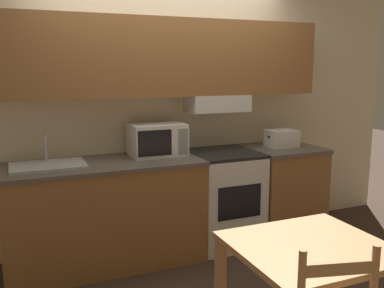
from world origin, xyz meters
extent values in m
plane|color=#3D2D23|center=(0.00, 0.00, 0.00)|extent=(16.00, 16.00, 0.00)
cube|color=beige|center=(0.00, 0.03, 1.27)|extent=(5.41, 0.05, 2.55)
cube|color=#936033|center=(0.00, -0.16, 1.80)|extent=(3.01, 0.32, 0.70)
cube|color=white|center=(0.49, -0.16, 1.37)|extent=(0.59, 0.34, 0.16)
cube|color=#936033|center=(-0.67, -0.34, 0.44)|extent=(1.67, 0.68, 0.88)
cube|color=brown|center=(-0.67, -0.34, 0.90)|extent=(1.69, 0.70, 0.04)
cube|color=#936033|center=(1.16, -0.34, 0.44)|extent=(0.68, 0.68, 0.88)
cube|color=brown|center=(1.16, -0.34, 0.90)|extent=(0.70, 0.70, 0.04)
cube|color=white|center=(0.49, -0.33, 0.44)|extent=(0.63, 0.65, 0.89)
cube|color=black|center=(0.49, -0.33, 0.90)|extent=(0.63, 0.65, 0.03)
cube|color=black|center=(0.49, -0.66, 0.51)|extent=(0.44, 0.01, 0.31)
cylinder|color=black|center=(0.35, -0.46, 0.91)|extent=(0.09, 0.09, 0.01)
cylinder|color=black|center=(0.63, -0.46, 0.91)|extent=(0.09, 0.09, 0.01)
cylinder|color=black|center=(0.35, -0.20, 0.91)|extent=(0.09, 0.09, 0.01)
cylinder|color=black|center=(0.63, -0.20, 0.91)|extent=(0.09, 0.09, 0.01)
cube|color=white|center=(-0.15, -0.22, 1.06)|extent=(0.49, 0.36, 0.29)
cube|color=black|center=(-0.22, -0.40, 1.06)|extent=(0.31, 0.01, 0.23)
cube|color=gray|center=(0.04, -0.40, 1.06)|extent=(0.09, 0.01, 0.23)
cube|color=white|center=(1.15, -0.33, 1.00)|extent=(0.30, 0.22, 0.17)
cube|color=black|center=(0.99, -0.33, 1.03)|extent=(0.01, 0.02, 0.02)
cube|color=black|center=(1.04, -0.33, 1.09)|extent=(0.04, 0.15, 0.01)
cube|color=black|center=(1.11, -0.33, 1.09)|extent=(0.04, 0.15, 0.01)
cube|color=black|center=(1.18, -0.33, 1.09)|extent=(0.04, 0.15, 0.01)
cube|color=black|center=(1.25, -0.33, 1.09)|extent=(0.04, 0.15, 0.01)
cube|color=#B7BABF|center=(-1.12, -0.34, 0.93)|extent=(0.59, 0.41, 0.02)
cube|color=#4C4F54|center=(-1.12, -0.36, 0.93)|extent=(0.50, 0.31, 0.01)
cylinder|color=#B7BABF|center=(-1.12, -0.18, 1.05)|extent=(0.02, 0.02, 0.22)
cylinder|color=#B7BABF|center=(-1.12, -0.24, 1.16)|extent=(0.02, 0.12, 0.02)
cube|color=#B27F4C|center=(0.13, -2.10, 0.72)|extent=(0.84, 0.78, 0.04)
cube|color=#B27F4C|center=(0.52, -1.75, 0.35)|extent=(0.06, 0.06, 0.70)
cube|color=#B27F4C|center=(-0.07, -2.56, 0.84)|extent=(0.34, 0.10, 0.06)
camera|label=1|loc=(-1.35, -3.92, 1.72)|focal=40.00mm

